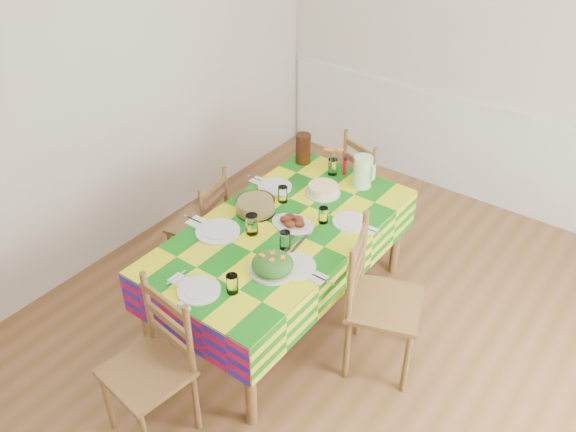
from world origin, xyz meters
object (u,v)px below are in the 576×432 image
Objects in this scene: chair_near at (153,368)px; chair_left at (202,225)px; meat_platter at (293,222)px; chair_right at (378,302)px; dining_table at (282,238)px; green_pitcher at (363,172)px; tea_pitcher at (303,149)px; chair_far at (369,186)px.

chair_left is at bearing 129.86° from chair_near.
chair_near is at bearing 20.50° from chair_left.
chair_right is (0.72, -0.08, -0.26)m from meat_platter.
dining_table is 2.18× the size of chair_left.
dining_table is at bearing 97.63° from chair_near.
tea_pitcher is at bearing 177.55° from green_pitcher.
chair_far is at bearing 110.77° from green_pitcher.
chair_right reaches higher than green_pitcher.
dining_table is at bearing -119.75° from meat_platter.
chair_left is (-0.92, -0.76, -0.43)m from green_pitcher.
meat_platter is at bearing 82.20° from chair_left.
chair_right is at bearing 64.90° from chair_near.
chair_far is at bearing 135.92° from chair_left.
tea_pitcher is at bearing 120.83° from meat_platter.
green_pitcher is 0.26× the size of chair_far.
tea_pitcher is at bearing 35.23° from chair_right.
green_pitcher is at bearing 93.15° from chair_near.
chair_far is at bearing 92.67° from meat_platter.
chair_near is 1.41m from chair_right.
green_pitcher reaches higher than chair_near.
chair_far is 1.06× the size of chair_left.
chair_right is at bearing -52.23° from green_pitcher.
chair_near reaches higher than chair_far.
chair_right is (0.75, 1.19, 0.03)m from chair_near.
tea_pitcher is 0.26× the size of chair_far.
chair_near reaches higher than meat_platter.
meat_platter is 0.32× the size of chair_far.
dining_table is 1.84× the size of chair_right.
tea_pitcher reaches higher than chair_far.
tea_pitcher reaches higher than meat_platter.
chair_near is (0.40, -2.00, -0.38)m from tea_pitcher.
chair_near is (-0.15, -1.97, -0.38)m from green_pitcher.
chair_near is at bearing -94.21° from green_pitcher.
chair_near is at bearing -91.48° from meat_platter.
chair_left is (-0.80, -0.06, -0.34)m from meat_platter.
dining_table is at bearing 77.37° from chair_left.
chair_right is (1.16, -0.81, -0.35)m from tea_pitcher.
chair_right is at bearing -1.22° from dining_table.
chair_left is (-0.77, 1.21, -0.05)m from chair_near.
tea_pitcher is 0.24× the size of chair_near.
meat_platter is 1.30m from chair_near.
chair_near reaches higher than dining_table.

